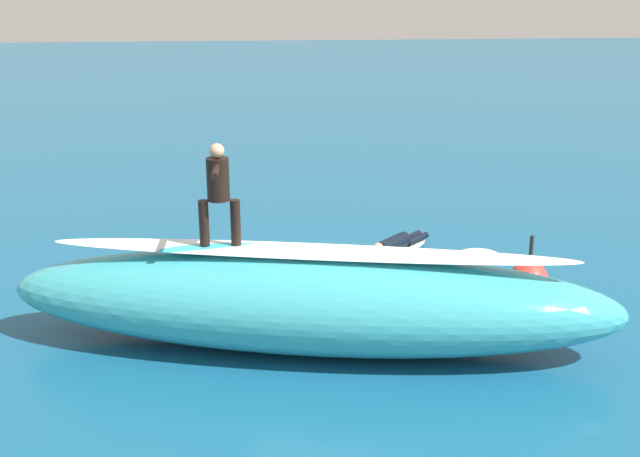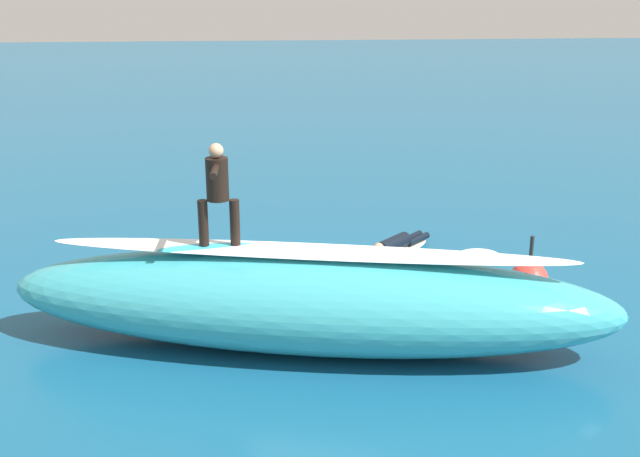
{
  "view_description": "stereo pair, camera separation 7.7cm",
  "coord_description": "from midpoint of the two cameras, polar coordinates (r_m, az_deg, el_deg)",
  "views": [
    {
      "loc": [
        1.3,
        12.29,
        5.26
      ],
      "look_at": [
        0.0,
        -0.19,
        1.2
      ],
      "focal_mm": 43.16,
      "sensor_mm": 36.0,
      "label": 1
    },
    {
      "loc": [
        1.22,
        12.3,
        5.26
      ],
      "look_at": [
        0.0,
        -0.19,
        1.2
      ],
      "focal_mm": 43.16,
      "sensor_mm": 36.0,
      "label": 2
    }
  ],
  "objects": [
    {
      "name": "ground_plane",
      "position": [
        13.43,
        0.25,
        -5.11
      ],
      "size": [
        120.0,
        120.0,
        0.0
      ],
      "primitive_type": "plane",
      "color": "#145175"
    },
    {
      "name": "wave_crest",
      "position": [
        11.39,
        -0.65,
        -5.41
      ],
      "size": [
        9.31,
        3.96,
        1.48
      ],
      "primitive_type": "ellipsoid",
      "rotation": [
        0.0,
        0.0,
        -0.22
      ],
      "color": "teal",
      "rests_on": "ground_plane"
    },
    {
      "name": "wave_foam_lip",
      "position": [
        11.11,
        -0.66,
        -1.7
      ],
      "size": [
        7.69,
        2.39,
        0.08
      ],
      "primitive_type": "ellipsoid",
      "rotation": [
        0.0,
        0.0,
        -0.22
      ],
      "color": "white",
      "rests_on": "wave_crest"
    },
    {
      "name": "surfboard_riding",
      "position": [
        11.35,
        -7.22,
        -1.41
      ],
      "size": [
        2.15,
        0.53,
        0.08
      ],
      "primitive_type": "ellipsoid",
      "rotation": [
        0.0,
        0.0,
        -0.03
      ],
      "color": "#33B2D1",
      "rests_on": "wave_crest"
    },
    {
      "name": "surfer_riding",
      "position": [
        11.08,
        -7.41,
        3.08
      ],
      "size": [
        0.6,
        1.43,
        1.51
      ],
      "rotation": [
        0.0,
        0.0,
        -0.03
      ],
      "color": "black",
      "rests_on": "surfboard_riding"
    },
    {
      "name": "surfboard_paddling",
      "position": [
        15.45,
        5.59,
        -1.86
      ],
      "size": [
        2.02,
        2.04,
        0.09
      ],
      "primitive_type": "ellipsoid",
      "rotation": [
        0.0,
        0.0,
        0.79
      ],
      "color": "#EAE5C6",
      "rests_on": "ground_plane"
    },
    {
      "name": "surfer_paddling",
      "position": [
        15.5,
        5.88,
        -1.09
      ],
      "size": [
        1.38,
        1.4,
        0.32
      ],
      "rotation": [
        0.0,
        0.0,
        0.79
      ],
      "color": "black",
      "rests_on": "surfboard_paddling"
    },
    {
      "name": "buoy_marker",
      "position": [
        13.74,
        15.37,
        -3.71
      ],
      "size": [
        0.67,
        0.67,
        1.14
      ],
      "color": "red",
      "rests_on": "ground_plane"
    },
    {
      "name": "foam_patch_near",
      "position": [
        15.28,
        -10.14,
        -2.31
      ],
      "size": [
        1.24,
        1.28,
        0.08
      ],
      "primitive_type": "ellipsoid",
      "rotation": [
        0.0,
        0.0,
        0.97
      ],
      "color": "white",
      "rests_on": "ground_plane"
    },
    {
      "name": "foam_patch_mid",
      "position": [
        15.44,
        11.83,
        -2.03
      ],
      "size": [
        1.01,
        0.93,
        0.18
      ],
      "primitive_type": "ellipsoid",
      "rotation": [
        0.0,
        0.0,
        0.17
      ],
      "color": "white",
      "rests_on": "ground_plane"
    }
  ]
}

